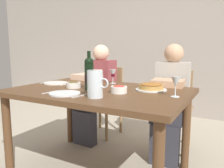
{
  "coord_description": "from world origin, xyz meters",
  "views": [
    {
      "loc": [
        1.02,
        -1.62,
        1.1
      ],
      "look_at": [
        0.09,
        0.08,
        0.8
      ],
      "focal_mm": 36.27,
      "sensor_mm": 36.0,
      "label": 1
    }
  ],
  "objects_px": {
    "olive_bowl": "(73,84)",
    "chair_right": "(174,104)",
    "wine_bottle": "(89,74)",
    "wine_glass_right_diner": "(113,74)",
    "diner_right": "(170,98)",
    "salad_bowl": "(119,89)",
    "dining_table": "(99,100)",
    "baked_tart": "(151,87)",
    "dinner_plate_left_setting": "(55,83)",
    "wine_glass_left_diner": "(176,82)",
    "diner_left": "(96,90)",
    "dinner_plate_right_setting": "(65,93)",
    "water_pitcher": "(95,85)",
    "chair_left": "(106,96)"
  },
  "relations": [
    {
      "from": "wine_glass_right_diner",
      "to": "diner_right",
      "type": "distance_m",
      "value": 0.63
    },
    {
      "from": "diner_left",
      "to": "diner_right",
      "type": "xyz_separation_m",
      "value": [
        0.92,
        -0.02,
        0.0
      ]
    },
    {
      "from": "wine_bottle",
      "to": "olive_bowl",
      "type": "distance_m",
      "value": 0.23
    },
    {
      "from": "olive_bowl",
      "to": "chair_right",
      "type": "height_order",
      "value": "chair_right"
    },
    {
      "from": "wine_bottle",
      "to": "water_pitcher",
      "type": "height_order",
      "value": "wine_bottle"
    },
    {
      "from": "wine_bottle",
      "to": "salad_bowl",
      "type": "relative_size",
      "value": 2.51
    },
    {
      "from": "salad_bowl",
      "to": "dinner_plate_left_setting",
      "type": "xyz_separation_m",
      "value": [
        -0.79,
        0.13,
        -0.03
      ]
    },
    {
      "from": "wine_glass_left_diner",
      "to": "dinner_plate_right_setting",
      "type": "bearing_deg",
      "value": -158.05
    },
    {
      "from": "salad_bowl",
      "to": "diner_right",
      "type": "distance_m",
      "value": 0.75
    },
    {
      "from": "wine_bottle",
      "to": "dinner_plate_left_setting",
      "type": "relative_size",
      "value": 1.41
    },
    {
      "from": "baked_tart",
      "to": "diner_right",
      "type": "distance_m",
      "value": 0.49
    },
    {
      "from": "dinner_plate_right_setting",
      "to": "diner_right",
      "type": "relative_size",
      "value": 0.21
    },
    {
      "from": "water_pitcher",
      "to": "diner_right",
      "type": "xyz_separation_m",
      "value": [
        0.31,
        0.93,
        -0.23
      ]
    },
    {
      "from": "dinner_plate_right_setting",
      "to": "chair_right",
      "type": "xyz_separation_m",
      "value": [
        0.56,
        1.18,
        -0.27
      ]
    },
    {
      "from": "dinner_plate_right_setting",
      "to": "chair_left",
      "type": "xyz_separation_m",
      "value": [
        -0.33,
        1.2,
        -0.27
      ]
    },
    {
      "from": "chair_right",
      "to": "diner_right",
      "type": "bearing_deg",
      "value": 89.17
    },
    {
      "from": "wine_glass_right_diner",
      "to": "chair_right",
      "type": "bearing_deg",
      "value": 45.66
    },
    {
      "from": "wine_bottle",
      "to": "diner_right",
      "type": "relative_size",
      "value": 0.28
    },
    {
      "from": "olive_bowl",
      "to": "dinner_plate_right_setting",
      "type": "distance_m",
      "value": 0.3
    },
    {
      "from": "wine_bottle",
      "to": "dining_table",
      "type": "bearing_deg",
      "value": 51.27
    },
    {
      "from": "dining_table",
      "to": "baked_tart",
      "type": "height_order",
      "value": "baked_tart"
    },
    {
      "from": "wine_bottle",
      "to": "olive_bowl",
      "type": "height_order",
      "value": "wine_bottle"
    },
    {
      "from": "dinner_plate_right_setting",
      "to": "diner_left",
      "type": "height_order",
      "value": "diner_left"
    },
    {
      "from": "water_pitcher",
      "to": "wine_glass_right_diner",
      "type": "xyz_separation_m",
      "value": [
        -0.21,
        0.65,
        0.01
      ]
    },
    {
      "from": "wine_glass_right_diner",
      "to": "wine_glass_left_diner",
      "type": "bearing_deg",
      "value": -26.8
    },
    {
      "from": "dinner_plate_left_setting",
      "to": "salad_bowl",
      "type": "bearing_deg",
      "value": -9.69
    },
    {
      "from": "dinner_plate_left_setting",
      "to": "chair_left",
      "type": "relative_size",
      "value": 0.27
    },
    {
      "from": "wine_glass_right_diner",
      "to": "dinner_plate_right_setting",
      "type": "xyz_separation_m",
      "value": [
        -0.06,
        -0.67,
        -0.09
      ]
    },
    {
      "from": "salad_bowl",
      "to": "diner_left",
      "type": "bearing_deg",
      "value": 133.59
    },
    {
      "from": "wine_glass_left_diner",
      "to": "wine_glass_right_diner",
      "type": "bearing_deg",
      "value": 153.2
    },
    {
      "from": "dining_table",
      "to": "olive_bowl",
      "type": "distance_m",
      "value": 0.28
    },
    {
      "from": "baked_tart",
      "to": "salad_bowl",
      "type": "height_order",
      "value": "salad_bowl"
    },
    {
      "from": "wine_glass_left_diner",
      "to": "diner_right",
      "type": "distance_m",
      "value": 0.71
    },
    {
      "from": "wine_bottle",
      "to": "dinner_plate_right_setting",
      "type": "height_order",
      "value": "wine_bottle"
    },
    {
      "from": "wine_glass_right_diner",
      "to": "chair_left",
      "type": "distance_m",
      "value": 0.75
    },
    {
      "from": "dinner_plate_right_setting",
      "to": "wine_glass_right_diner",
      "type": "bearing_deg",
      "value": 84.97
    },
    {
      "from": "salad_bowl",
      "to": "dining_table",
      "type": "bearing_deg",
      "value": 166.45
    },
    {
      "from": "dinner_plate_left_setting",
      "to": "diner_left",
      "type": "xyz_separation_m",
      "value": [
        0.11,
        0.58,
        -0.15
      ]
    },
    {
      "from": "chair_right",
      "to": "dining_table",
      "type": "bearing_deg",
      "value": 58.26
    },
    {
      "from": "baked_tart",
      "to": "salad_bowl",
      "type": "bearing_deg",
      "value": -127.6
    },
    {
      "from": "baked_tart",
      "to": "chair_right",
      "type": "xyz_separation_m",
      "value": [
        0.03,
        0.69,
        -0.29
      ]
    },
    {
      "from": "dinner_plate_right_setting",
      "to": "chair_right",
      "type": "bearing_deg",
      "value": 64.64
    },
    {
      "from": "chair_left",
      "to": "wine_bottle",
      "type": "bearing_deg",
      "value": 116.16
    },
    {
      "from": "olive_bowl",
      "to": "wine_glass_left_diner",
      "type": "bearing_deg",
      "value": 2.45
    },
    {
      "from": "olive_bowl",
      "to": "dinner_plate_right_setting",
      "type": "height_order",
      "value": "olive_bowl"
    },
    {
      "from": "olive_bowl",
      "to": "wine_glass_right_diner",
      "type": "height_order",
      "value": "wine_glass_right_diner"
    },
    {
      "from": "salad_bowl",
      "to": "dinner_plate_right_setting",
      "type": "relative_size",
      "value": 0.55
    },
    {
      "from": "wine_bottle",
      "to": "chair_right",
      "type": "relative_size",
      "value": 0.38
    },
    {
      "from": "baked_tart",
      "to": "chair_right",
      "type": "height_order",
      "value": "chair_right"
    },
    {
      "from": "salad_bowl",
      "to": "chair_right",
      "type": "relative_size",
      "value": 0.15
    }
  ]
}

